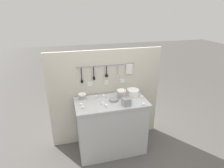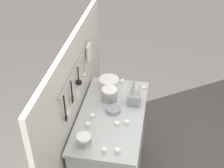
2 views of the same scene
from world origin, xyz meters
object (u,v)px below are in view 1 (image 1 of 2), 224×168
at_px(bowl_stack_short_front, 122,94).
at_px(cutlery_caddy, 126,102).
at_px(cup_edge_far, 81,104).
at_px(steel_mixing_bowl, 113,100).
at_px(bowl_stack_back_corner, 82,97).
at_px(plate_stack, 133,93).
at_px(cup_beside_plates, 142,97).
at_px(cup_mid_row, 104,96).
at_px(cup_by_caddy, 103,103).
at_px(cup_centre, 83,108).
at_px(cup_front_left, 96,97).
at_px(cup_back_left, 143,104).
at_px(cup_front_right, 106,106).

bearing_deg(bowl_stack_short_front, cutlery_caddy, -90.05).
bearing_deg(cup_edge_far, steel_mixing_bowl, 1.80).
relative_size(bowl_stack_back_corner, cutlery_caddy, 0.45).
distance_m(plate_stack, cup_beside_plates, 0.17).
bearing_deg(cup_mid_row, cup_by_caddy, -104.66).
bearing_deg(bowl_stack_back_corner, bowl_stack_short_front, -9.19).
bearing_deg(cup_centre, bowl_stack_back_corner, 84.80).
bearing_deg(cup_beside_plates, steel_mixing_bowl, 177.87).
bearing_deg(cup_front_left, plate_stack, -7.25).
xyz_separation_m(cup_beside_plates, cup_back_left, (-0.08, -0.23, 0.00)).
bearing_deg(cup_mid_row, steel_mixing_bowl, -54.84).
bearing_deg(cup_front_right, cutlery_caddy, -5.06).
height_order(cup_edge_far, cup_beside_plates, same).
xyz_separation_m(bowl_stack_short_front, cup_front_left, (-0.38, 0.12, -0.05)).
distance_m(cup_centre, cup_back_left, 0.88).
relative_size(cup_centre, cup_mid_row, 1.00).
relative_size(bowl_stack_short_front, plate_stack, 0.74).
height_order(cup_front_right, cup_back_left, same).
height_order(cup_mid_row, cup_front_left, same).
xyz_separation_m(steel_mixing_bowl, cup_front_right, (-0.15, -0.15, -0.00)).
relative_size(bowl_stack_short_front, cup_mid_row, 3.33).
relative_size(plate_stack, cup_beside_plates, 4.51).
xyz_separation_m(cup_front_right, cup_beside_plates, (0.61, 0.13, 0.00)).
bearing_deg(cup_back_left, cutlery_caddy, 163.33).
bearing_deg(bowl_stack_back_corner, cup_front_left, 5.04).
xyz_separation_m(cup_by_caddy, cup_centre, (-0.31, -0.06, 0.00)).
bearing_deg(cup_back_left, steel_mixing_bowl, 147.59).
bearing_deg(cup_centre, steel_mixing_bowl, 13.91).
bearing_deg(bowl_stack_short_front, plate_stack, 11.77).
bearing_deg(cup_centre, cup_beside_plates, 6.20).
bearing_deg(cup_front_right, cup_mid_row, 84.69).
bearing_deg(cup_by_caddy, cup_mid_row, 75.34).
height_order(bowl_stack_short_front, cup_beside_plates, bowl_stack_short_front).
xyz_separation_m(plate_stack, cup_front_left, (-0.59, 0.07, -0.04)).
height_order(steel_mixing_bowl, cup_beside_plates, steel_mixing_bowl).
bearing_deg(cup_front_right, plate_stack, 26.62).
relative_size(cup_mid_row, cup_beside_plates, 1.00).
relative_size(bowl_stack_short_front, bowl_stack_back_corner, 1.25).
bearing_deg(plate_stack, bowl_stack_short_front, -168.23).
xyz_separation_m(cup_front_left, cup_back_left, (0.62, -0.43, 0.00)).
bearing_deg(bowl_stack_short_front, cup_centre, -163.99).
relative_size(bowl_stack_back_corner, cup_edge_far, 2.68).
height_order(cup_by_caddy, cup_front_left, same).
relative_size(cup_by_caddy, cup_beside_plates, 1.00).
xyz_separation_m(bowl_stack_short_front, steel_mixing_bowl, (-0.15, -0.06, -0.05)).
xyz_separation_m(plate_stack, cup_edge_far, (-0.85, -0.12, -0.04)).
bearing_deg(cup_front_right, cup_centre, 175.33).
height_order(cup_by_caddy, cup_beside_plates, same).
height_order(bowl_stack_back_corner, cup_front_left, bowl_stack_back_corner).
bearing_deg(cup_edge_far, cup_centre, -83.80).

